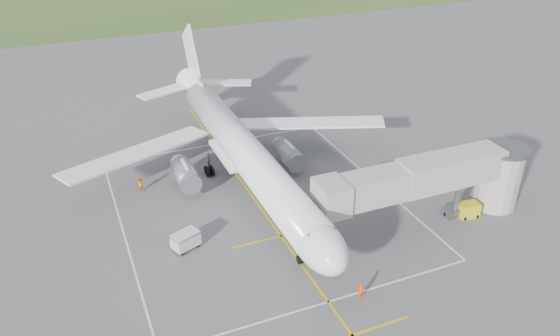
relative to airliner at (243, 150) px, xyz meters
name	(u,v)px	position (x,y,z in m)	size (l,w,h in m)	color
ground	(246,188)	(0.00, -0.75, -4.39)	(700.00, 700.00, 0.00)	#525255
apron_markings	(265,214)	(0.00, -6.57, -4.38)	(28.20, 60.00, 0.01)	gold
airliner	(243,150)	(0.00, 0.00, 0.00)	(38.93, 46.75, 13.52)	white
jet_bridge	(443,179)	(15.72, -14.25, 0.35)	(23.40, 5.00, 7.20)	gray
gpu_unit	(469,210)	(19.02, -15.00, -3.64)	(2.20, 1.68, 1.53)	yellow
baggage_cart	(186,241)	(-8.94, -9.12, -3.50)	(2.87, 2.31, 1.74)	silver
ramp_worker_nose	(361,291)	(2.68, -21.40, -3.61)	(0.57, 0.38, 1.57)	#FF4908
ramp_worker_wing	(141,183)	(-10.88, 3.25, -3.53)	(0.84, 0.65, 1.73)	orange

